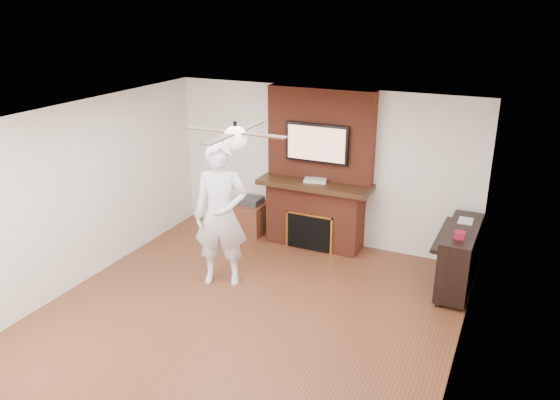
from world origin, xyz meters
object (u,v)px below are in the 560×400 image
at_px(piano, 459,256).
at_px(fireplace, 317,185).
at_px(person, 221,215).
at_px(side_table, 249,216).

bearing_deg(piano, fireplace, 167.62).
height_order(fireplace, person, fireplace).
xyz_separation_m(fireplace, person, (-0.71, -1.75, 0.01)).
bearing_deg(side_table, person, -74.89).
distance_m(person, side_table, 1.88).
xyz_separation_m(person, side_table, (-0.47, 1.68, -0.71)).
bearing_deg(fireplace, person, -112.24).
bearing_deg(piano, side_table, 173.21).
bearing_deg(fireplace, side_table, -176.76).
bearing_deg(fireplace, piano, -13.48).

